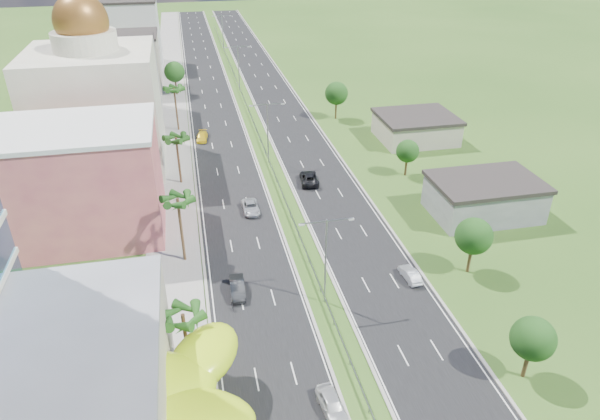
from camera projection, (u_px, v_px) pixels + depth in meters
ground at (349, 364)px, 53.15m from camera, size 500.00×500.00×0.00m
road_left at (211, 98)px, 128.50m from camera, size 11.00×260.00×0.04m
road_right at (273, 95)px, 131.26m from camera, size 11.00×260.00×0.04m
sidewalk_left at (171, 101)px, 126.73m from camera, size 7.00×260.00×0.12m
median_guardrail at (252, 119)px, 114.23m from camera, size 0.10×216.06×0.76m
streetlight_median_b at (326, 253)px, 58.38m from camera, size 6.04×0.25×11.00m
streetlight_median_c at (268, 127)px, 92.49m from camera, size 6.04×0.25×11.00m
streetlight_median_d at (238, 64)px, 130.86m from camera, size 6.04×0.25×11.00m
streetlight_median_e at (222, 29)px, 169.23m from camera, size 6.04×0.25×11.00m
lime_canopy at (132, 393)px, 43.62m from camera, size 18.00×15.00×7.40m
pink_shophouse at (83, 183)px, 71.61m from camera, size 20.00×15.00×15.00m
domed_building at (97, 103)px, 89.34m from camera, size 20.00×20.00×28.70m
midrise_grey at (118, 82)px, 112.48m from camera, size 16.00×15.00×16.00m
midrise_beige at (126, 64)px, 131.97m from camera, size 16.00×15.00×13.00m
midrise_white at (130, 35)px, 150.36m from camera, size 16.00×15.00×18.00m
shed_near at (484, 199)px, 78.40m from camera, size 15.00×10.00×5.00m
shed_far at (416, 129)px, 104.50m from camera, size 14.00×12.00×4.40m
palm_tree_b at (183, 318)px, 48.55m from camera, size 3.60×3.60×8.10m
palm_tree_c at (178, 202)px, 64.90m from camera, size 3.60×3.60×9.60m
palm_tree_d at (176, 140)px, 84.98m from camera, size 3.60×3.60×8.60m
palm_tree_e at (174, 91)px, 105.92m from camera, size 3.60×3.60×9.40m
leafy_tree_lfar at (174, 72)px, 128.57m from camera, size 4.90×4.90×8.05m
leafy_tree_ra at (533, 339)px, 49.50m from camera, size 4.20×4.20×6.90m
leafy_tree_rb at (474, 236)px, 64.35m from camera, size 4.55×4.55×7.47m
leafy_tree_rc at (408, 151)px, 89.17m from camera, size 3.85×3.85×6.33m
leafy_tree_rd at (336, 93)px, 113.43m from camera, size 4.90×4.90×8.05m
car_white_near_left at (332, 405)px, 47.77m from camera, size 2.34×4.85×1.60m
car_dark_left at (237, 288)px, 62.62m from camera, size 1.86×4.87×1.58m
car_silver_mid_left at (251, 207)px, 79.81m from camera, size 2.39×5.09×1.41m
car_yellow_far_left at (202, 137)px, 104.79m from camera, size 2.57×5.01×1.39m
car_silver_right at (410, 274)px, 65.11m from camera, size 1.68×4.21×1.36m
car_dark_far_right at (309, 178)px, 88.29m from camera, size 3.41×6.23×1.65m
motorcycle at (232, 303)px, 60.43m from camera, size 0.77×2.05×1.28m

